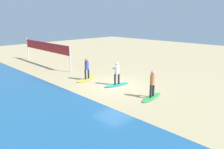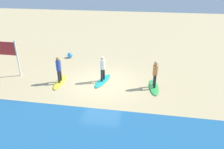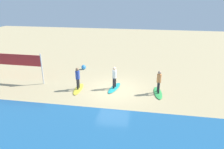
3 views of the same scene
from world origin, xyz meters
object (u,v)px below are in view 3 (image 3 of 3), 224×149
surfboard_green (158,93)px  surfer_teal (114,76)px  surfer_yellow (78,77)px  beach_ball (84,67)px  surfboard_yellow (78,89)px  surfer_green (159,80)px  surfboard_teal (114,88)px

surfboard_green → surfer_teal: (3.26, -0.32, 0.99)m
surfer_yellow → beach_ball: surfer_yellow is taller
surfboard_yellow → surfer_green: bearing=89.9°
surfboard_green → surfboard_yellow: same height
surfboard_green → beach_ball: (6.87, -4.19, 0.17)m
surfer_teal → surfboard_yellow: surfer_teal is taller
surfboard_green → surfboard_yellow: (5.91, 0.33, 0.00)m
surfer_teal → surfboard_yellow: 2.90m
surfer_green → surfboard_teal: 3.42m
surfer_teal → beach_ball: bearing=-47.0°
surfer_yellow → beach_ball: bearing=-78.0°
surfer_green → surfboard_yellow: surfer_green is taller
surfer_teal → surfboard_teal: bearing=-90.0°
surfer_green → beach_ball: size_ratio=3.73×
surfer_green → surfer_yellow: size_ratio=1.00×
surfer_teal → beach_ball: (3.61, -3.87, -0.82)m
surfboard_teal → surfer_yellow: size_ratio=1.28×
surfer_green → surfer_teal: 3.28m
surfboard_green → surfer_teal: bearing=-101.1°
surfboard_green → surfer_green: 0.99m
surfer_green → surfer_yellow: (5.91, 0.33, 0.00)m
surfer_green → surfboard_green: bearing=-90.0°
surfboard_green → surfboard_teal: same height
surfboard_yellow → surfer_yellow: bearing=-0.0°
surfer_green → beach_ball: 8.09m
surfboard_teal → surfer_yellow: bearing=-63.7°
surfer_teal → beach_ball: size_ratio=3.73×
surfer_teal → surfboard_yellow: (2.65, 0.65, -0.99)m
surfboard_teal → beach_ball: beach_ball is taller
surfboard_teal → surfer_teal: size_ratio=1.28×
surfboard_yellow → surfer_yellow: size_ratio=1.28×
surfboard_teal → surfboard_yellow: 2.73m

